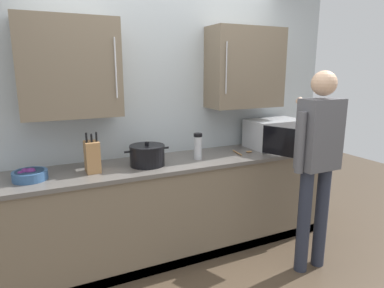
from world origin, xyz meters
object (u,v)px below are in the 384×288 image
(thermos_flask, at_px, (198,146))
(knife_block, at_px, (92,157))
(microwave_oven, at_px, (273,134))
(stock_pot, at_px, (147,155))
(fruit_bowl, at_px, (30,175))
(wooden_spoon, at_px, (244,152))
(person_figure, at_px, (317,155))

(thermos_flask, bearing_deg, knife_block, 179.04)
(microwave_oven, distance_m, stock_pot, 1.42)
(thermos_flask, height_order, fruit_bowl, thermos_flask)
(fruit_bowl, bearing_deg, wooden_spoon, -0.38)
(knife_block, distance_m, person_figure, 1.84)
(wooden_spoon, bearing_deg, microwave_oven, 10.02)
(thermos_flask, bearing_deg, fruit_bowl, 179.42)
(thermos_flask, relative_size, person_figure, 0.14)
(microwave_oven, height_order, knife_block, knife_block)
(person_figure, bearing_deg, fruit_bowl, 161.21)
(stock_pot, distance_m, fruit_bowl, 0.93)
(knife_block, distance_m, wooden_spoon, 1.46)
(microwave_oven, xyz_separation_m, fruit_bowl, (-2.34, -0.06, -0.11))
(microwave_oven, bearing_deg, person_figure, -103.08)
(person_figure, bearing_deg, knife_block, 156.51)
(wooden_spoon, height_order, fruit_bowl, fruit_bowl)
(wooden_spoon, bearing_deg, knife_block, 179.44)
(knife_block, xyz_separation_m, wooden_spoon, (1.46, -0.01, -0.12))
(thermos_flask, xyz_separation_m, wooden_spoon, (0.51, 0.00, -0.11))
(stock_pot, bearing_deg, fruit_bowl, 179.69)
(stock_pot, xyz_separation_m, fruit_bowl, (-0.92, 0.01, -0.05))
(wooden_spoon, xyz_separation_m, person_figure, (0.23, -0.72, 0.11))
(fruit_bowl, distance_m, person_figure, 2.28)
(microwave_oven, xyz_separation_m, thermos_flask, (-0.93, -0.08, -0.02))
(knife_block, distance_m, fruit_bowl, 0.47)
(fruit_bowl, bearing_deg, stock_pot, -0.31)
(thermos_flask, bearing_deg, stock_pot, 178.92)
(thermos_flask, relative_size, wooden_spoon, 1.23)
(thermos_flask, relative_size, fruit_bowl, 0.96)
(microwave_oven, relative_size, thermos_flask, 3.10)
(wooden_spoon, bearing_deg, person_figure, -72.06)
(knife_block, height_order, wooden_spoon, knife_block)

